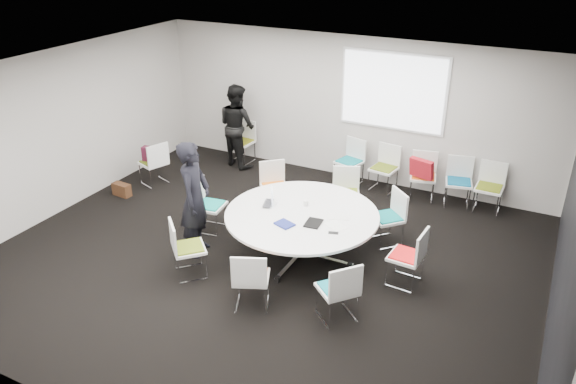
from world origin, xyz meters
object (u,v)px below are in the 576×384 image
at_px(maroon_bag, 152,154).
at_px(chair_back_a, 349,170).
at_px(chair_back_e, 488,197).
at_px(chair_back_c, 422,185).
at_px(brown_bag, 122,190).
at_px(chair_ring_c, 345,203).
at_px(person_back, 237,125).
at_px(person_main, 195,199).
at_px(chair_ring_d, 275,196).
at_px(laptop, 271,204).
at_px(cup, 306,203).
at_px(chair_ring_h, 337,300).
at_px(chair_person_back, 242,149).
at_px(conference_table, 302,224).
at_px(chair_ring_b, 387,227).
at_px(chair_back_d, 458,191).
at_px(chair_ring_e, 210,215).
at_px(chair_back_b, 383,177).
at_px(chair_ring_g, 252,289).
at_px(chair_spare_left, 155,171).
at_px(chair_ring_f, 189,258).
at_px(chair_ring_a, 406,267).

bearing_deg(maroon_bag, chair_back_a, 27.40).
distance_m(chair_back_a, chair_back_e, 2.62).
xyz_separation_m(chair_back_c, brown_bag, (-5.06, -2.41, -0.16)).
bearing_deg(chair_ring_c, chair_back_a, -94.35).
bearing_deg(person_back, person_main, 131.29).
height_order(chair_back_c, person_main, person_main).
xyz_separation_m(chair_ring_d, person_back, (-1.69, 1.51, 0.59)).
xyz_separation_m(laptop, brown_bag, (-3.37, 0.33, -0.62)).
bearing_deg(cup, person_back, 138.27).
distance_m(chair_ring_h, chair_person_back, 5.53).
relative_size(chair_back_a, cup, 9.78).
bearing_deg(chair_ring_c, conference_table, 61.56).
distance_m(conference_table, chair_ring_b, 1.44).
height_order(chair_back_d, chair_person_back, same).
height_order(chair_ring_e, brown_bag, chair_ring_e).
xyz_separation_m(chair_back_a, chair_back_b, (0.70, -0.01, 0.00)).
relative_size(chair_back_a, chair_back_e, 1.00).
relative_size(chair_ring_g, chair_back_b, 1.00).
xyz_separation_m(chair_person_back, maroon_bag, (-0.95, -1.75, 0.34)).
relative_size(chair_ring_d, person_main, 0.48).
xyz_separation_m(chair_person_back, brown_bag, (-1.17, -2.46, -0.16)).
height_order(chair_ring_h, chair_back_a, same).
distance_m(conference_table, chair_ring_g, 1.47).
xyz_separation_m(chair_back_b, chair_back_e, (1.92, 0.01, 0.00)).
xyz_separation_m(conference_table, chair_back_e, (2.30, 2.83, -0.27)).
relative_size(chair_ring_h, maroon_bag, 2.20).
bearing_deg(chair_spare_left, person_back, -10.83).
bearing_deg(chair_ring_d, chair_ring_f, 43.86).
bearing_deg(chair_back_b, conference_table, 91.08).
height_order(chair_ring_d, chair_ring_h, same).
relative_size(chair_ring_d, maroon_bag, 2.20).
xyz_separation_m(chair_back_d, chair_person_back, (-4.53, 0.00, 0.00)).
height_order(chair_ring_b, laptop, chair_ring_b).
distance_m(chair_ring_e, chair_back_b, 3.47).
bearing_deg(person_back, maroon_bag, 79.40).
relative_size(chair_ring_d, cup, 9.78).
bearing_deg(chair_ring_e, chair_person_back, -166.84).
xyz_separation_m(chair_back_c, person_back, (-3.90, -0.12, 0.59)).
xyz_separation_m(chair_ring_a, chair_ring_b, (-0.59, 0.97, 0.00)).
xyz_separation_m(chair_ring_d, maroon_bag, (-2.63, -0.08, 0.34)).
bearing_deg(chair_ring_g, chair_back_e, 37.70).
height_order(chair_back_a, chair_back_b, same).
xyz_separation_m(chair_person_back, laptop, (2.21, -2.78, 0.47)).
distance_m(chair_ring_a, laptop, 2.23).
relative_size(chair_back_a, chair_back_d, 1.00).
bearing_deg(chair_ring_h, chair_ring_g, 144.77).
distance_m(chair_ring_d, chair_ring_g, 2.80).
bearing_deg(laptop, chair_ring_g, -177.71).
height_order(conference_table, chair_back_d, chair_back_d).
bearing_deg(person_main, chair_back_a, -33.18).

